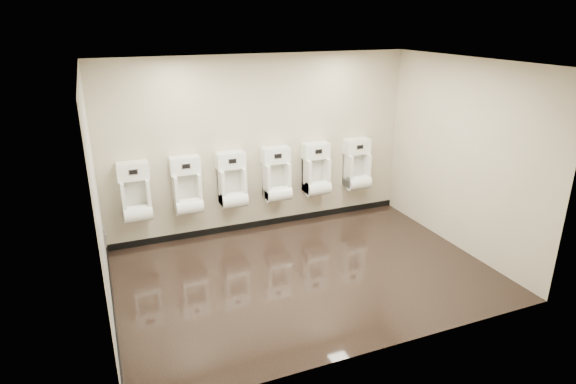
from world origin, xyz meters
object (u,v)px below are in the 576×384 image
(urinal_4, at_px, (316,173))
(urinal_3, at_px, (277,178))
(urinal_1, at_px, (187,190))
(urinal_0, at_px, (136,196))
(urinal_2, at_px, (232,184))
(urinal_5, at_px, (357,168))
(access_panel, at_px, (104,235))

(urinal_4, bearing_deg, urinal_3, 180.00)
(urinal_1, height_order, urinal_3, same)
(urinal_3, bearing_deg, urinal_1, 180.00)
(urinal_0, height_order, urinal_1, same)
(urinal_1, xyz_separation_m, urinal_2, (0.70, 0.00, 0.00))
(urinal_0, height_order, urinal_2, same)
(urinal_1, bearing_deg, urinal_2, 0.00)
(urinal_0, height_order, urinal_5, same)
(urinal_3, height_order, urinal_5, same)
(urinal_2, relative_size, urinal_3, 1.00)
(access_panel, xyz_separation_m, urinal_1, (1.24, 0.40, 0.36))
(urinal_2, xyz_separation_m, urinal_3, (0.74, 0.00, 0.00))
(access_panel, xyz_separation_m, urinal_0, (0.49, 0.40, 0.36))
(urinal_1, bearing_deg, urinal_4, 0.00)
(urinal_3, relative_size, urinal_4, 1.00)
(access_panel, distance_m, urinal_2, 2.01)
(urinal_2, relative_size, urinal_5, 1.00)
(urinal_2, xyz_separation_m, urinal_5, (2.22, 0.00, 0.00))
(urinal_0, bearing_deg, urinal_3, 0.00)
(urinal_3, bearing_deg, urinal_5, 0.00)
(access_panel, xyz_separation_m, urinal_4, (3.39, 0.40, 0.36))
(urinal_0, relative_size, urinal_5, 1.00)
(urinal_3, xyz_separation_m, urinal_5, (1.48, 0.00, 0.00))
(access_panel, relative_size, urinal_2, 0.29)
(urinal_1, xyz_separation_m, urinal_3, (1.45, 0.00, 0.00))
(urinal_2, xyz_separation_m, urinal_4, (1.45, 0.00, 0.00))
(urinal_3, bearing_deg, urinal_2, 180.00)
(urinal_0, distance_m, urinal_5, 3.67)
(access_panel, height_order, urinal_3, urinal_3)
(urinal_0, height_order, urinal_4, same)
(urinal_0, bearing_deg, urinal_4, 0.00)
(access_panel, bearing_deg, urinal_3, 8.44)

